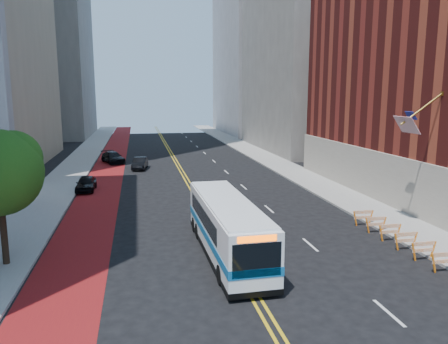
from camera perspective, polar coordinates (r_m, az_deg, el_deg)
ground at (r=18.99m, az=4.37°, el=-16.40°), size 160.00×160.00×0.00m
sidewalk_left at (r=47.67m, az=-19.89°, el=-0.60°), size 4.00×140.00×0.15m
sidewalk_right at (r=49.96m, az=8.43°, el=0.37°), size 4.00×140.00×0.15m
bus_lane_paint at (r=47.24m, az=-15.21°, el=-0.53°), size 3.60×140.00×0.01m
center_line_inner at (r=47.32m, az=-5.60°, el=-0.20°), size 0.14×140.00×0.01m
center_line_outer at (r=47.36m, az=-5.17°, el=-0.19°), size 0.14×140.00×0.01m
lane_dashes at (r=55.81m, az=-1.33°, el=1.43°), size 0.14×98.20×0.01m
midrise_right_near at (r=70.97m, az=12.60°, el=19.28°), size 18.00×26.00×40.00m
midrise_right_far at (r=100.41m, az=5.98°, el=21.04°), size 20.00×28.00×55.00m
construction_barriers at (r=25.59m, az=23.61°, el=-8.48°), size 1.42×10.91×1.00m
transit_bus at (r=23.32m, az=0.36°, el=-7.09°), size 2.61×10.98×3.01m
car_a at (r=40.55m, az=-17.58°, el=-1.44°), size 1.67×3.92×1.32m
car_b at (r=50.69m, az=-10.92°, el=1.12°), size 1.98×4.23×1.34m
car_c at (r=56.00m, az=-14.31°, el=1.85°), size 3.49×5.12×1.38m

